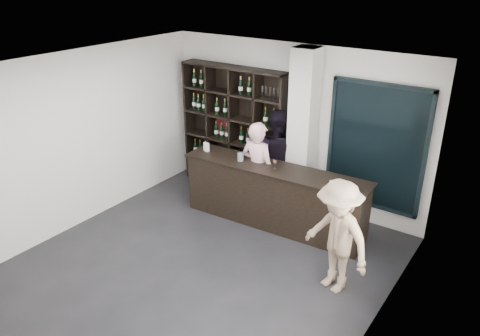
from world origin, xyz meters
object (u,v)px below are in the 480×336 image
Objects in this scene: wine_shelf at (234,130)px; taster_black at (277,159)px; tasting_counter at (274,196)px; customer at (337,237)px; taster_pink at (258,171)px.

wine_shelf is 1.10m from taster_black.
wine_shelf reaches higher than taster_black.
customer reaches higher than tasting_counter.
customer is at bearing -35.39° from tasting_counter.
taster_black is 2.51m from customer.
wine_shelf is 3.48m from customer.
taster_black is at bearing -92.55° from taster_pink.
customer is (1.95, -1.09, -0.06)m from taster_pink.
taster_pink is 1.07× the size of customer.
wine_shelf is 1.49× the size of customer.
taster_pink is at bearing -35.56° from wine_shelf.
taster_pink reaches higher than customer.
taster_black is at bearing 114.68° from tasting_counter.
tasting_counter is 1.98× the size of customer.
tasting_counter is 1.75× the size of taster_black.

